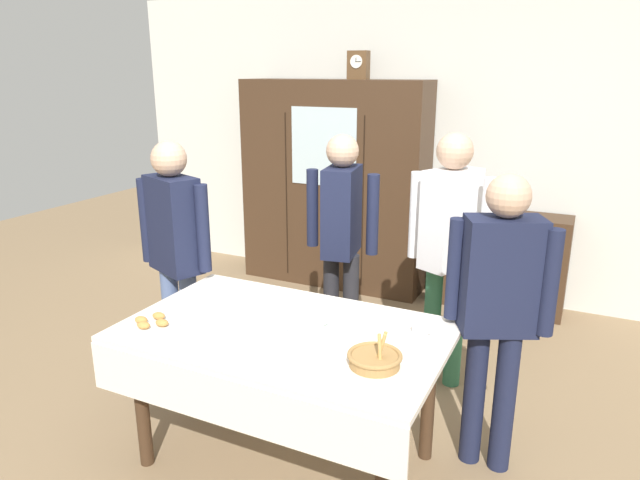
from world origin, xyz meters
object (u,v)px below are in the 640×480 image
(wall_cabinet, at_px, (334,185))
(pastry_plate, at_px, (152,324))
(tea_cup_near_left, at_px, (277,328))
(book_stack, at_px, (506,208))
(tea_cup_far_right, at_px, (317,321))
(person_behind_table_left, at_px, (342,228))
(person_beside_shelf, at_px, (499,299))
(bookshelf_low, at_px, (501,261))
(spoon_back_edge, at_px, (214,307))
(person_behind_table_right, at_px, (449,237))
(tea_cup_back_edge, at_px, (420,330))
(spoon_far_left, at_px, (241,345))
(spoon_near_right, at_px, (367,323))
(person_near_right_end, at_px, (175,243))
(bread_basket, at_px, (375,359))
(mantel_clock, at_px, (358,65))
(dining_table, at_px, (282,351))

(wall_cabinet, height_order, pastry_plate, wall_cabinet)
(tea_cup_near_left, bearing_deg, pastry_plate, -160.99)
(book_stack, relative_size, tea_cup_near_left, 1.71)
(tea_cup_far_right, relative_size, person_behind_table_left, 0.08)
(book_stack, distance_m, person_beside_shelf, 2.19)
(bookshelf_low, relative_size, pastry_plate, 3.83)
(tea_cup_far_right, xyz_separation_m, person_beside_shelf, (0.81, 0.35, 0.14))
(wall_cabinet, bearing_deg, spoon_back_edge, -80.21)
(wall_cabinet, bearing_deg, person_behind_table_right, -44.57)
(person_behind_table_left, bearing_deg, tea_cup_back_edge, -48.47)
(tea_cup_back_edge, relative_size, person_beside_shelf, 0.08)
(spoon_far_left, xyz_separation_m, spoon_near_right, (0.44, 0.48, 0.00))
(tea_cup_far_right, height_order, spoon_near_right, tea_cup_far_right)
(spoon_back_edge, distance_m, person_near_right_end, 0.66)
(book_stack, xyz_separation_m, spoon_far_left, (-0.75, -2.86, -0.12))
(bookshelf_low, height_order, pastry_plate, bookshelf_low)
(spoon_far_left, height_order, spoon_near_right, same)
(book_stack, height_order, pastry_plate, book_stack)
(tea_cup_near_left, relative_size, tea_cup_back_edge, 1.00)
(bread_basket, bearing_deg, person_near_right_end, 160.02)
(spoon_back_edge, distance_m, spoon_near_right, 0.83)
(spoon_near_right, bearing_deg, pastry_plate, -152.72)
(tea_cup_far_right, distance_m, pastry_plate, 0.82)
(mantel_clock, xyz_separation_m, tea_cup_near_left, (0.66, -2.61, -1.24))
(tea_cup_far_right, bearing_deg, spoon_far_left, -123.33)
(tea_cup_near_left, bearing_deg, mantel_clock, 104.27)
(spoon_back_edge, bearing_deg, tea_cup_back_edge, 8.35)
(book_stack, distance_m, pastry_plate, 3.14)
(dining_table, bearing_deg, bookshelf_low, 75.96)
(person_near_right_end, bearing_deg, bookshelf_low, 53.02)
(tea_cup_near_left, bearing_deg, tea_cup_back_edge, 23.65)
(tea_cup_back_edge, height_order, person_beside_shelf, person_beside_shelf)
(mantel_clock, height_order, person_behind_table_right, mantel_clock)
(tea_cup_far_right, distance_m, person_behind_table_right, 1.15)
(person_near_right_end, relative_size, person_behind_table_left, 1.00)
(pastry_plate, bearing_deg, mantel_clock, 91.30)
(wall_cabinet, bearing_deg, tea_cup_near_left, -71.15)
(mantel_clock, relative_size, pastry_plate, 0.86)
(mantel_clock, bearing_deg, tea_cup_back_edge, -60.95)
(tea_cup_back_edge, relative_size, person_near_right_end, 0.08)
(wall_cabinet, distance_m, tea_cup_near_left, 2.77)
(tea_cup_back_edge, height_order, pastry_plate, tea_cup_back_edge)
(spoon_back_edge, distance_m, person_behind_table_left, 1.14)
(pastry_plate, bearing_deg, bread_basket, 5.58)
(person_beside_shelf, bearing_deg, tea_cup_near_left, -152.49)
(spoon_far_left, relative_size, person_beside_shelf, 0.08)
(spoon_near_right, xyz_separation_m, person_beside_shelf, (0.60, 0.21, 0.16))
(wall_cabinet, distance_m, person_behind_table_right, 2.00)
(bookshelf_low, xyz_separation_m, tea_cup_back_edge, (-0.03, -2.39, 0.37))
(bread_basket, distance_m, spoon_far_left, 0.63)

